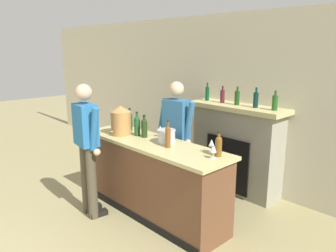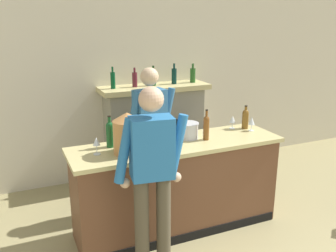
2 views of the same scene
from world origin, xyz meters
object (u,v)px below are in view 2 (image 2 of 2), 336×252
Objects in this scene: wine_bottle_port_short at (206,127)px; person_customer at (152,177)px; wine_bottle_rose_blush at (154,131)px; wine_bottle_chardonnay_pale at (142,132)px; wine_glass_near_bucket at (233,120)px; fireplace_stone at (155,131)px; wine_glass_back_row at (96,142)px; ice_bucket_steel at (188,130)px; wine_bottle_burgundy_dark at (245,118)px; wine_bottle_cabernet_heavy at (110,133)px; wine_glass_front_right at (159,128)px; person_bartender at (151,134)px; wine_glass_by_dispenser at (252,121)px; copper_dispenser at (127,133)px.

person_customer is at bearing -144.76° from wine_bottle_port_short.
wine_bottle_chardonnay_pale is at bearing -173.08° from wine_bottle_rose_blush.
wine_glass_near_bucket is (0.49, 0.24, -0.04)m from wine_bottle_port_short.
fireplace_stone is 1.92m from wine_glass_back_row.
person_customer is 7.46× the size of ice_bucket_steel.
fireplace_stone is at bearing 84.07° from ice_bucket_steel.
ice_bucket_steel is at bearing -95.93° from fireplace_stone.
wine_bottle_port_short is at bearing -164.05° from wine_bottle_burgundy_dark.
wine_bottle_chardonnay_pale is at bearing 173.58° from wine_bottle_port_short.
wine_bottle_cabernet_heavy reaches higher than wine_bottle_rose_blush.
wine_glass_near_bucket is 0.91× the size of wine_glass_back_row.
wine_bottle_chardonnay_pale reaches higher than wine_glass_back_row.
wine_glass_front_right is at bearing -109.13° from fireplace_stone.
person_bartender is 9.99× the size of wine_glass_back_row.
wine_glass_front_right is (0.27, 0.19, -0.04)m from wine_bottle_chardonnay_pale.
wine_bottle_port_short is (0.02, -1.48, 0.47)m from fireplace_stone.
fireplace_stone reaches higher than wine_bottle_chardonnay_pale.
person_bartender is 1.15m from wine_bottle_burgundy_dark.
fireplace_stone is 1.52m from wine_bottle_burgundy_dark.
wine_glass_front_right is (-0.93, 0.03, -0.00)m from wine_glass_near_bucket.
copper_dispenser is at bearing -175.42° from wine_glass_by_dispenser.
copper_dispenser is at bearing -127.52° from person_bartender.
wine_bottle_cabernet_heavy is 1.18× the size of wine_bottle_burgundy_dark.
wine_glass_back_row reaches higher than wine_glass_near_bucket.
wine_bottle_port_short is at bearing -10.49° from wine_bottle_cabernet_heavy.
copper_dispenser is 2.64× the size of wine_glass_front_right.
wine_glass_by_dispenser is at bearing -3.99° from wine_bottle_cabernet_heavy.
wine_bottle_chardonnay_pale is at bearing -119.53° from person_bartender.
fireplace_stone is 10.01× the size of wine_glass_by_dispenser.
ice_bucket_steel is (-0.14, -1.36, 0.41)m from fireplace_stone.
fireplace_stone is 1.85m from copper_dispenser.
wine_glass_front_right is (0.58, 0.08, -0.04)m from wine_bottle_cabernet_heavy.
wine_glass_front_right is (-0.28, 0.15, 0.02)m from ice_bucket_steel.
person_customer is 0.74m from wine_glass_back_row.
wine_glass_by_dispenser is (1.36, -0.01, -0.04)m from wine_bottle_chardonnay_pale.
wine_bottle_cabernet_heavy is 0.24m from wine_glass_back_row.
person_bartender is 0.74m from wine_bottle_port_short.
wine_glass_back_row is at bearing 163.31° from copper_dispenser.
wine_bottle_port_short is (0.43, -0.57, 0.19)m from person_bartender.
copper_dispenser reaches higher than wine_bottle_chardonnay_pale.
person_customer is 0.79m from wine_bottle_rose_blush.
fireplace_stone is 1.43m from ice_bucket_steel.
wine_glass_back_row is at bearing 116.34° from person_customer.
person_bartender is 5.67× the size of wine_bottle_rose_blush.
ice_bucket_steel is at bearing 4.58° from wine_bottle_chardonnay_pale.
wine_bottle_burgundy_dark is at bearing 4.59° from wine_glass_back_row.
wine_bottle_burgundy_dark reaches higher than wine_glass_by_dispenser.
person_bartender is at bearing 73.47° from wine_bottle_rose_blush.
fireplace_stone reaches higher than wine_bottle_cabernet_heavy.
wine_bottle_rose_blush is 1.07m from wine_glass_near_bucket.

